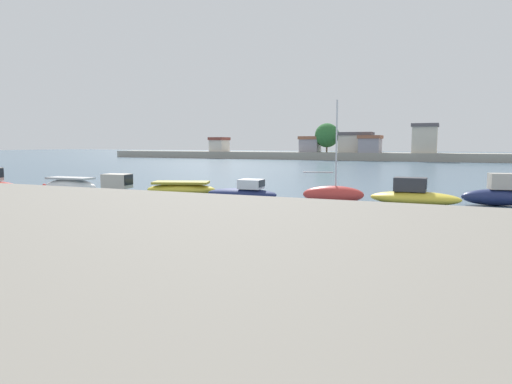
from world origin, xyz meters
The scene contains 9 objects.
moored_boat_1 centered at (-5.01, 11.62, 0.58)m, with size 4.49×1.73×1.20m.
moored_boat_2 centered at (0.15, 9.89, 0.58)m, with size 5.40×2.26×1.70m.
moored_boat_3 centered at (3.06, 13.88, 0.47)m, with size 5.23×3.41×0.99m.
moored_boat_4 centered at (8.12, 13.49, 0.48)m, with size 4.93×1.94×1.34m.
moored_boat_5 centered at (14.06, 13.83, 0.58)m, with size 3.91×2.10×6.29m.
moored_boat_6 centered at (18.70, 14.94, 0.56)m, with size 5.22×1.99×1.65m.
moored_boat_7 centered at (23.29, 16.71, 0.70)m, with size 4.11×2.07×1.92m.
mooring_buoy_0 centered at (-10.28, 13.98, 0.17)m, with size 0.35×0.35×0.35m, color red.
distant_shoreline centered at (2.25, 87.20, 2.14)m, with size 122.02×7.86×9.30m.
Camera 1 is at (20.53, -13.47, 3.69)m, focal length 31.76 mm.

